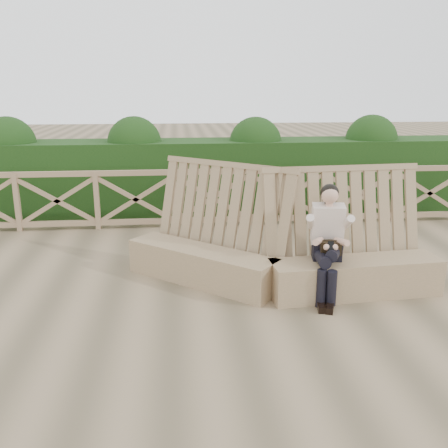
{
  "coord_description": "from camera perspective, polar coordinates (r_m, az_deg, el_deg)",
  "views": [
    {
      "loc": [
        -0.64,
        -5.69,
        2.61
      ],
      "look_at": [
        -0.07,
        0.4,
        0.9
      ],
      "focal_mm": 40.0,
      "sensor_mm": 36.0,
      "label": 1
    }
  ],
  "objects": [
    {
      "name": "ground",
      "position": [
        6.29,
        0.97,
        -8.89
      ],
      "size": [
        60.0,
        60.0,
        0.0
      ],
      "primitive_type": "plane",
      "color": "brown",
      "rests_on": "ground"
    },
    {
      "name": "bench",
      "position": [
        6.67,
        6.06,
        -3.77
      ],
      "size": [
        4.05,
        2.04,
        1.6
      ],
      "rotation": [
        0.0,
        0.0,
        -0.27
      ],
      "color": "olive",
      "rests_on": "ground"
    },
    {
      "name": "woman",
      "position": [
        6.34,
        11.79,
        -1.57
      ],
      "size": [
        0.48,
        0.88,
        1.43
      ],
      "rotation": [
        0.0,
        0.0,
        -0.17
      ],
      "color": "black",
      "rests_on": "ground"
    },
    {
      "name": "guardrail",
      "position": [
        9.44,
        -1.37,
        3.03
      ],
      "size": [
        10.1,
        0.09,
        1.1
      ],
      "color": "#8D6D52",
      "rests_on": "ground"
    },
    {
      "name": "hedge",
      "position": [
        10.57,
        -1.85,
        5.49
      ],
      "size": [
        12.0,
        1.2,
        1.5
      ],
      "primitive_type": "cube",
      "color": "black",
      "rests_on": "ground"
    }
  ]
}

